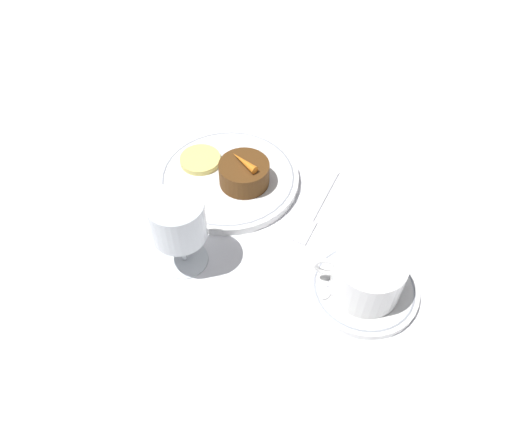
% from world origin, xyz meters
% --- Properties ---
extents(ground_plane, '(3.00, 3.00, 0.00)m').
position_xyz_m(ground_plane, '(0.00, 0.00, 0.00)').
color(ground_plane, white).
extents(dinner_plate, '(0.24, 0.24, 0.01)m').
position_xyz_m(dinner_plate, '(0.03, -0.02, 0.01)').
color(dinner_plate, white).
rests_on(dinner_plate, ground_plane).
extents(saucer, '(0.16, 0.16, 0.01)m').
position_xyz_m(saucer, '(-0.22, 0.15, 0.01)').
color(saucer, white).
rests_on(saucer, ground_plane).
extents(coffee_cup, '(0.13, 0.10, 0.07)m').
position_xyz_m(coffee_cup, '(-0.22, 0.15, 0.04)').
color(coffee_cup, white).
rests_on(coffee_cup, saucer).
extents(spoon, '(0.03, 0.11, 0.00)m').
position_xyz_m(spoon, '(-0.17, 0.14, 0.01)').
color(spoon, silver).
rests_on(spoon, saucer).
extents(wine_glass, '(0.08, 0.08, 0.13)m').
position_xyz_m(wine_glass, '(0.05, 0.16, 0.09)').
color(wine_glass, silver).
rests_on(wine_glass, ground_plane).
extents(fork, '(0.05, 0.17, 0.01)m').
position_xyz_m(fork, '(-0.13, 0.02, 0.00)').
color(fork, silver).
rests_on(fork, ground_plane).
extents(dessert_cake, '(0.08, 0.08, 0.04)m').
position_xyz_m(dessert_cake, '(0.00, -0.01, 0.03)').
color(dessert_cake, '#563314').
rests_on(dessert_cake, dinner_plate).
extents(carrot_garnish, '(0.05, 0.04, 0.01)m').
position_xyz_m(carrot_garnish, '(0.00, -0.01, 0.06)').
color(carrot_garnish, orange).
rests_on(carrot_garnish, dessert_cake).
extents(pineapple_slice, '(0.07, 0.07, 0.01)m').
position_xyz_m(pineapple_slice, '(0.09, -0.04, 0.02)').
color(pineapple_slice, '#EFE075').
rests_on(pineapple_slice, dinner_plate).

